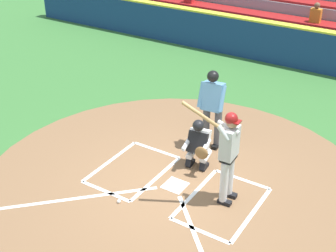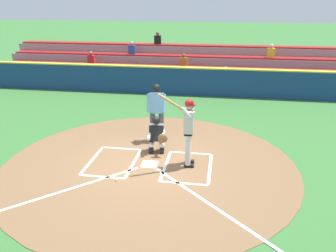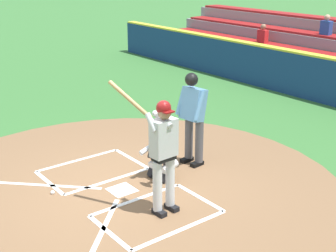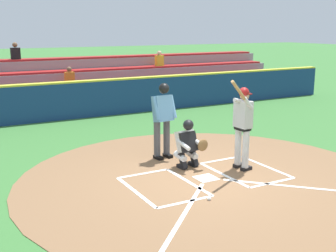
{
  "view_description": "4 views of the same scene",
  "coord_description": "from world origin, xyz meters",
  "px_view_note": "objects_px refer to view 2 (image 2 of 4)",
  "views": [
    {
      "loc": [
        -3.89,
        6.39,
        5.53
      ],
      "look_at": [
        0.54,
        -0.58,
        0.93
      ],
      "focal_mm": 49.44,
      "sensor_mm": 36.0,
      "label": 1
    },
    {
      "loc": [
        -1.87,
        8.45,
        4.31
      ],
      "look_at": [
        -0.47,
        -0.28,
        1.06
      ],
      "focal_mm": 37.42,
      "sensor_mm": 36.0,
      "label": 2
    },
    {
      "loc": [
        -6.46,
        3.96,
        3.87
      ],
      "look_at": [
        -0.18,
        -0.89,
        1.07
      ],
      "focal_mm": 50.84,
      "sensor_mm": 36.0,
      "label": 3
    },
    {
      "loc": [
        4.92,
        7.29,
        3.17
      ],
      "look_at": [
        0.59,
        -0.61,
        1.1
      ],
      "focal_mm": 46.44,
      "sensor_mm": 36.0,
      "label": 4
    }
  ],
  "objects_px": {
    "plate_umpire": "(157,108)",
    "batter": "(188,128)",
    "catcher": "(157,134)",
    "baseball": "(117,180)"
  },
  "relations": [
    {
      "from": "plate_umpire",
      "to": "batter",
      "type": "bearing_deg",
      "value": 125.81
    },
    {
      "from": "catcher",
      "to": "batter",
      "type": "bearing_deg",
      "value": 144.36
    },
    {
      "from": "batter",
      "to": "catcher",
      "type": "distance_m",
      "value": 1.31
    },
    {
      "from": "catcher",
      "to": "baseball",
      "type": "xyz_separation_m",
      "value": [
        0.67,
        1.86,
        -0.55
      ]
    },
    {
      "from": "plate_umpire",
      "to": "catcher",
      "type": "bearing_deg",
      "value": 100.89
    },
    {
      "from": "batter",
      "to": "baseball",
      "type": "relative_size",
      "value": 28.76
    },
    {
      "from": "plate_umpire",
      "to": "baseball",
      "type": "height_order",
      "value": "plate_umpire"
    },
    {
      "from": "plate_umpire",
      "to": "baseball",
      "type": "xyz_separation_m",
      "value": [
        0.5,
        2.76,
        -1.04
      ]
    },
    {
      "from": "batter",
      "to": "baseball",
      "type": "height_order",
      "value": "batter"
    },
    {
      "from": "baseball",
      "to": "batter",
      "type": "bearing_deg",
      "value": -144.93
    }
  ]
}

